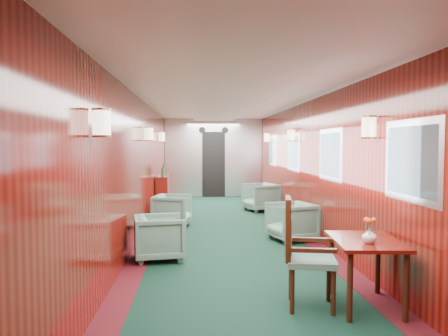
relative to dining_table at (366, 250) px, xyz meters
name	(u,v)px	position (x,y,z in m)	size (l,w,h in m)	color
room	(228,143)	(-1.12, 3.37, 1.07)	(12.00, 12.10, 2.40)	black
bulkhead	(214,158)	(-1.12, 9.28, 0.62)	(2.98, 0.17, 2.39)	silver
windows_right	(309,153)	(0.37, 3.62, 0.89)	(0.02, 8.60, 0.80)	silver
wall_sconces	(225,135)	(-1.12, 3.94, 1.23)	(2.97, 7.97, 0.25)	#FFE9C6
dining_table	(366,250)	(0.00, 0.00, 0.00)	(0.70, 0.95, 0.67)	maroon
side_chair	(301,248)	(-0.64, 0.04, 0.03)	(0.56, 0.58, 1.09)	#214E46
credenza	(163,193)	(-2.45, 6.41, -0.12)	(0.30, 0.96, 1.13)	maroon
flower_vase	(369,236)	(-0.03, -0.17, 0.18)	(0.14, 0.14, 0.14)	silver
armchair_left_near	(160,237)	(-2.17, 1.92, -0.25)	(0.67, 0.69, 0.62)	#214E46
armchair_left_far	(172,211)	(-2.12, 4.37, -0.25)	(0.67, 0.69, 0.63)	#214E46
armchair_right_near	(291,221)	(-0.07, 3.01, -0.25)	(0.68, 0.70, 0.64)	#214E46
armchair_right_far	(260,197)	(-0.10, 6.29, -0.23)	(0.72, 0.74, 0.67)	#214E46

